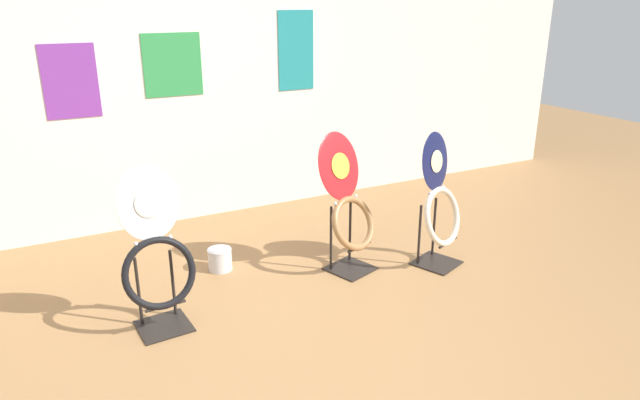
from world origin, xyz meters
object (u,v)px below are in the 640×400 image
toilet_seat_display_white_plain (157,257)px  toilet_seat_display_crimson_swirl (347,205)px  toilet_seat_display_navy_moon (440,206)px  paint_can (220,258)px

toilet_seat_display_white_plain → toilet_seat_display_crimson_swirl: 1.31m
toilet_seat_display_crimson_swirl → toilet_seat_display_white_plain: bearing=-172.8°
toilet_seat_display_white_plain → toilet_seat_display_crimson_swirl: (1.30, 0.16, 0.03)m
toilet_seat_display_white_plain → toilet_seat_display_navy_moon: (1.89, -0.07, -0.00)m
paint_can → toilet_seat_display_navy_moon: bearing=-24.1°
toilet_seat_display_crimson_swirl → paint_can: 0.95m
toilet_seat_display_navy_moon → toilet_seat_display_white_plain: bearing=177.8°
toilet_seat_display_crimson_swirl → toilet_seat_display_navy_moon: bearing=-21.6°
toilet_seat_display_navy_moon → paint_can: 1.54m
toilet_seat_display_white_plain → toilet_seat_display_navy_moon: toilet_seat_display_white_plain is taller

